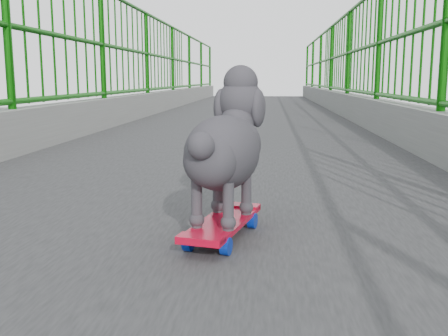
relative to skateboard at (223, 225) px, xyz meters
The scene contains 3 objects.
railing 1.83m from the skateboard, 95.72° to the left, with size 3.00×24.00×1.42m.
skateboard is the anchor object (origin of this frame).
poodle 0.25m from the skateboard, 76.66° to the left, with size 0.29×0.52×0.44m.
Camera 1 is at (0.32, -3.41, 7.50)m, focal length 42.00 mm.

